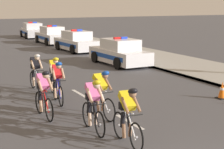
# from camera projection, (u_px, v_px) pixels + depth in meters

# --- Properties ---
(sidewalk_slab) EXTENTS (4.12, 60.00, 0.12)m
(sidewalk_slab) POSITION_uv_depth(u_px,v_px,m) (173.00, 62.00, 22.68)
(sidewalk_slab) COLOR #A3A099
(sidewalk_slab) RESTS_ON ground
(kerb_edge) EXTENTS (0.16, 60.00, 0.13)m
(kerb_edge) POSITION_uv_depth(u_px,v_px,m) (145.00, 64.00, 21.82)
(kerb_edge) COLOR #9E9E99
(kerb_edge) RESTS_ON ground
(lane_markings_centre) EXTENTS (0.14, 17.60, 0.01)m
(lane_markings_centre) POSITION_uv_depth(u_px,v_px,m) (129.00, 122.00, 11.52)
(lane_markings_centre) COLOR white
(lane_markings_centre) RESTS_ON ground
(cyclist_lead) EXTENTS (0.43, 1.72, 1.56)m
(cyclist_lead) POSITION_uv_depth(u_px,v_px,m) (128.00, 115.00, 9.51)
(cyclist_lead) COLOR black
(cyclist_lead) RESTS_ON ground
(cyclist_second) EXTENTS (0.43, 1.72, 1.56)m
(cyclist_second) POSITION_uv_depth(u_px,v_px,m) (93.00, 105.00, 10.47)
(cyclist_second) COLOR black
(cyclist_second) RESTS_ON ground
(cyclist_third) EXTENTS (0.45, 1.72, 1.56)m
(cyclist_third) POSITION_uv_depth(u_px,v_px,m) (101.00, 93.00, 11.78)
(cyclist_third) COLOR black
(cyclist_third) RESTS_ON ground
(cyclist_fourth) EXTENTS (0.42, 1.72, 1.56)m
(cyclist_fourth) POSITION_uv_depth(u_px,v_px,m) (44.00, 93.00, 11.81)
(cyclist_fourth) COLOR black
(cyclist_fourth) RESTS_ON ground
(cyclist_fifth) EXTENTS (0.45, 1.72, 1.56)m
(cyclist_fifth) POSITION_uv_depth(u_px,v_px,m) (58.00, 82.00, 13.51)
(cyclist_fifth) COLOR black
(cyclist_fifth) RESTS_ON ground
(cyclist_sixth) EXTENTS (0.45, 1.72, 1.56)m
(cyclist_sixth) POSITION_uv_depth(u_px,v_px,m) (55.00, 76.00, 14.58)
(cyclist_sixth) COLOR black
(cyclist_sixth) RESTS_ON ground
(cyclist_seventh) EXTENTS (0.42, 1.72, 1.56)m
(cyclist_seventh) POSITION_uv_depth(u_px,v_px,m) (36.00, 72.00, 15.44)
(cyclist_seventh) COLOR black
(cyclist_seventh) RESTS_ON ground
(police_car_nearest) EXTENTS (2.15, 4.48, 1.59)m
(police_car_nearest) POSITION_uv_depth(u_px,v_px,m) (120.00, 53.00, 22.02)
(police_car_nearest) COLOR white
(police_car_nearest) RESTS_ON ground
(police_car_second) EXTENTS (2.20, 4.50, 1.59)m
(police_car_second) POSITION_uv_depth(u_px,v_px,m) (76.00, 42.00, 28.06)
(police_car_second) COLOR white
(police_car_second) RESTS_ON ground
(police_car_third) EXTENTS (2.04, 4.42, 1.59)m
(police_car_third) POSITION_uv_depth(u_px,v_px,m) (52.00, 36.00, 33.20)
(police_car_third) COLOR white
(police_car_third) RESTS_ON ground
(police_car_furthest) EXTENTS (2.24, 4.51, 1.59)m
(police_car_furthest) POSITION_uv_depth(u_px,v_px,m) (33.00, 31.00, 38.77)
(police_car_furthest) COLOR silver
(police_car_furthest) RESTS_ON ground
(traffic_cone_mid) EXTENTS (0.36, 0.36, 0.64)m
(traffic_cone_mid) POSITION_uv_depth(u_px,v_px,m) (222.00, 90.00, 14.25)
(traffic_cone_mid) COLOR black
(traffic_cone_mid) RESTS_ON ground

